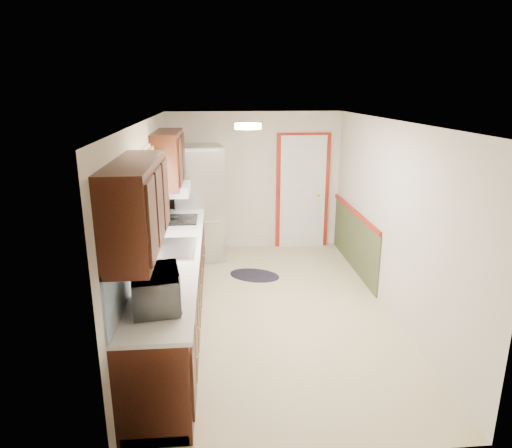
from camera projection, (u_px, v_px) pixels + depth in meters
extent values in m
cube|color=beige|center=(271.00, 309.00, 5.94)|extent=(3.20, 5.20, 0.12)
cube|color=white|center=(273.00, 121.00, 5.25)|extent=(3.20, 5.20, 0.12)
cube|color=beige|center=(255.00, 182.00, 7.98)|extent=(3.20, 0.10, 2.40)
cube|color=beige|center=(314.00, 319.00, 3.21)|extent=(3.20, 0.10, 2.40)
cube|color=beige|center=(148.00, 224.00, 5.47)|extent=(0.10, 5.20, 2.40)
cube|color=beige|center=(390.00, 218.00, 5.72)|extent=(0.10, 5.20, 2.40)
cube|color=#32140B|center=(174.00, 291.00, 5.42)|extent=(0.60, 4.00, 0.90)
cube|color=silver|center=(173.00, 254.00, 5.29)|extent=(0.63, 4.00, 0.04)
cube|color=#5390CA|center=(145.00, 230.00, 5.18)|extent=(0.02, 4.00, 0.55)
cube|color=#32140B|center=(137.00, 206.00, 3.78)|extent=(0.35, 1.40, 0.75)
cube|color=#32140B|center=(168.00, 159.00, 6.36)|extent=(0.35, 1.20, 0.75)
cube|color=white|center=(144.00, 193.00, 5.16)|extent=(0.02, 1.00, 0.90)
cube|color=orange|center=(146.00, 163.00, 5.07)|extent=(0.05, 1.12, 0.24)
cube|color=#B7B7BC|center=(173.00, 249.00, 5.38)|extent=(0.52, 0.82, 0.02)
cube|color=white|center=(174.00, 189.00, 6.54)|extent=(0.45, 0.60, 0.15)
cube|color=maroon|center=(302.00, 192.00, 8.08)|extent=(0.94, 0.05, 2.08)
cube|color=white|center=(303.00, 193.00, 8.06)|extent=(0.80, 0.04, 2.00)
cube|color=#404A29|center=(354.00, 241.00, 7.22)|extent=(0.02, 2.30, 0.90)
cube|color=maroon|center=(355.00, 212.00, 7.09)|extent=(0.04, 2.30, 0.06)
cylinder|color=#FFD88C|center=(248.00, 126.00, 5.05)|extent=(0.30, 0.30, 0.06)
imported|color=white|center=(156.00, 285.00, 3.91)|extent=(0.41, 0.63, 0.39)
cube|color=#B7B7BC|center=(199.00, 203.00, 7.55)|extent=(0.87, 0.82, 1.89)
cylinder|color=black|center=(182.00, 215.00, 7.16)|extent=(0.02, 0.02, 1.32)
ellipsoid|color=black|center=(254.00, 275.00, 7.01)|extent=(0.92, 0.78, 0.01)
cube|color=black|center=(181.00, 220.00, 6.57)|extent=(0.47, 0.56, 0.02)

